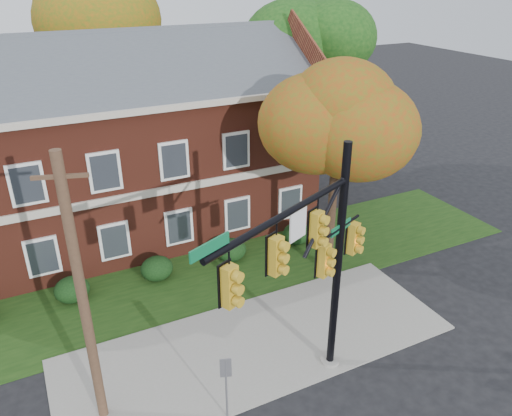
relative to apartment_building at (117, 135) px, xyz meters
name	(u,v)px	position (x,y,z in m)	size (l,w,h in m)	color
ground	(271,363)	(2.00, -11.95, -4.99)	(120.00, 120.00, 0.00)	black
sidewalk	(258,344)	(2.00, -10.95, -4.95)	(14.00, 5.00, 0.08)	gray
grass_strip	(207,275)	(2.00, -5.95, -4.97)	(30.00, 6.00, 0.04)	#193811
apartment_building	(117,135)	(0.00, 0.00, 0.00)	(18.80, 8.80, 9.74)	maroon
hedge_left	(72,289)	(-3.50, -5.25, -4.46)	(1.40, 1.26, 1.05)	black
hedge_center	(157,268)	(0.00, -5.25, -4.46)	(1.40, 1.26, 1.05)	black
hedge_right	(231,250)	(3.50, -5.25, -4.46)	(1.40, 1.26, 1.05)	black
hedge_far_right	(297,234)	(7.00, -5.25, -4.46)	(1.40, 1.26, 1.05)	black
tree_near_right	(345,125)	(7.22, -8.09, 1.68)	(4.50, 4.25, 8.58)	black
tree_right_rear	(313,49)	(11.31, 0.86, 3.13)	(6.30, 5.95, 10.62)	black
tree_far_rear	(103,31)	(1.34, 7.84, 3.86)	(6.84, 6.46, 11.52)	black
traffic_signal	(314,257)	(2.49, -13.46, -0.07)	(6.57, 3.06, 7.93)	gray
utility_pole	(83,299)	(-3.56, -11.69, -0.70)	(1.28, 0.48, 8.45)	#4A3222
sign_post	(226,379)	(-0.26, -13.44, -3.42)	(0.33, 0.15, 2.31)	slate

